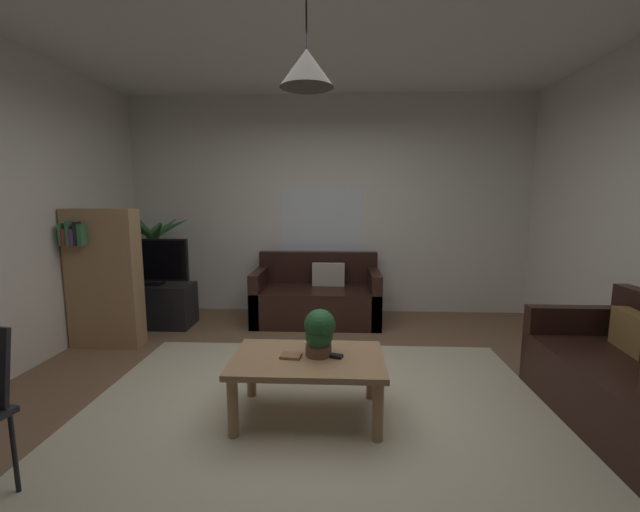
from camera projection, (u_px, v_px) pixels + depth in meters
The scene contains 15 objects.
floor at pixel (318, 401), 3.01m from camera, with size 5.16×4.87×0.02m, color brown.
rug at pixel (317, 413), 2.81m from camera, with size 3.35×2.68×0.01m, color beige.
wall_back at pixel (328, 206), 5.25m from camera, with size 5.28×0.06×2.80m, color silver.
window_pane at pixel (321, 228), 5.26m from camera, with size 1.06×0.01×1.06m, color white.
couch_under_window at pixel (317, 299), 4.93m from camera, with size 1.51×0.80×0.82m.
couch_right_side at pixel (637, 386), 2.64m from camera, with size 0.80×1.39×0.82m.
coffee_table at pixel (308, 366), 2.74m from camera, with size 1.03×0.65×0.43m.
book_on_table_0 at pixel (291, 356), 2.72m from camera, with size 0.14×0.10×0.02m, color #99663F.
remote_on_table_0 at pixel (331, 355), 2.73m from camera, with size 0.05×0.16×0.02m, color black.
potted_plant_on_table at pixel (319, 332), 2.72m from camera, with size 0.22×0.22×0.33m.
tv_stand at pixel (154, 305), 4.74m from camera, with size 0.90×0.44×0.50m, color black.
tv at pixel (151, 261), 4.64m from camera, with size 0.87×0.16×0.54m.
potted_palm_corner at pixel (155, 265), 5.10m from camera, with size 0.88×0.91×1.39m.
bookshelf_corner at pixel (104, 277), 4.03m from camera, with size 0.70×0.31×1.40m.
pendant_lamp at pixel (307, 68), 2.47m from camera, with size 0.34×0.34×0.62m.
Camera 1 is at (0.15, -2.82, 1.50)m, focal length 22.53 mm.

